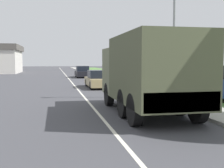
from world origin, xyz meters
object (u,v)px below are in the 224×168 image
car_nearest_ahead (99,80)px  lamp_post (170,27)px  military_truck (148,71)px  car_second_ahead (82,72)px

car_nearest_ahead → lamp_post: lamp_post is taller
military_truck → car_nearest_ahead: 11.79m
military_truck → car_nearest_ahead: (-0.13, 11.74, -1.08)m
car_nearest_ahead → lamp_post: size_ratio=0.73×
car_second_ahead → lamp_post: (2.56, -22.90, 3.31)m
car_second_ahead → military_truck: bearing=-90.0°
car_second_ahead → car_nearest_ahead: bearing=-90.6°
car_second_ahead → lamp_post: size_ratio=0.76×
military_truck → car_second_ahead: military_truck is taller
military_truck → car_nearest_ahead: military_truck is taller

